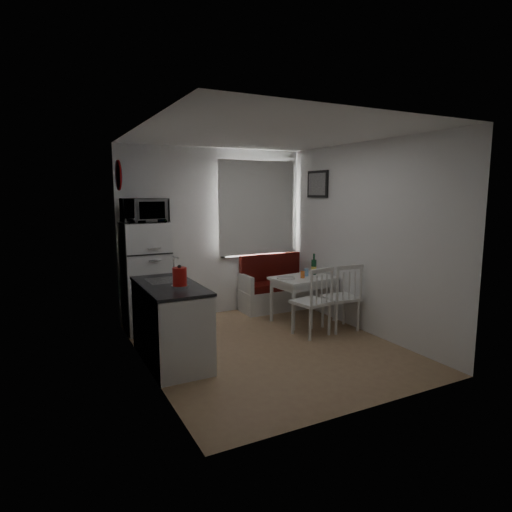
{
  "coord_description": "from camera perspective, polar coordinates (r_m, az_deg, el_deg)",
  "views": [
    {
      "loc": [
        -2.49,
        -4.49,
        1.94
      ],
      "look_at": [
        0.08,
        0.5,
        1.09
      ],
      "focal_mm": 30.0,
      "sensor_mm": 36.0,
      "label": 1
    }
  ],
  "objects": [
    {
      "name": "kitchen_counter",
      "position": [
        5.05,
        -11.33,
        -8.64
      ],
      "size": [
        0.62,
        1.32,
        1.16
      ],
      "color": "silver",
      "rests_on": "floor"
    },
    {
      "name": "wall_front",
      "position": [
        3.76,
        14.78,
        -1.44
      ],
      "size": [
        3.0,
        0.02,
        2.6
      ],
      "primitive_type": "cube",
      "color": "white",
      "rests_on": "floor"
    },
    {
      "name": "wall_right",
      "position": [
        6.04,
        14.29,
        2.29
      ],
      "size": [
        0.02,
        3.5,
        2.6
      ],
      "primitive_type": "cube",
      "color": "white",
      "rests_on": "floor"
    },
    {
      "name": "ceiling",
      "position": [
        5.18,
        1.81,
        15.95
      ],
      "size": [
        3.0,
        3.5,
        0.02
      ],
      "primitive_type": "cube",
      "color": "white",
      "rests_on": "wall_back"
    },
    {
      "name": "window",
      "position": [
        6.99,
        -0.07,
        6.04
      ],
      "size": [
        1.22,
        0.06,
        1.47
      ],
      "primitive_type": "cube",
      "color": "silver",
      "rests_on": "wall_back"
    },
    {
      "name": "wall_sign",
      "position": [
        6.03,
        -17.79,
        10.22
      ],
      "size": [
        0.03,
        0.4,
        0.4
      ],
      "primitive_type": "cylinder",
      "rotation": [
        0.0,
        1.57,
        0.0
      ],
      "color": "#1C4DA9",
      "rests_on": "wall_left"
    },
    {
      "name": "wall_left",
      "position": [
        4.64,
        -14.67,
        0.44
      ],
      "size": [
        0.02,
        3.5,
        2.6
      ],
      "primitive_type": "cube",
      "color": "white",
      "rests_on": "floor"
    },
    {
      "name": "curtain",
      "position": [
        6.93,
        0.19,
        6.43
      ],
      "size": [
        1.35,
        0.02,
        1.5
      ],
      "primitive_type": "cube",
      "color": "white",
      "rests_on": "wall_back"
    },
    {
      "name": "picture_frame",
      "position": [
        6.86,
        8.19,
        9.46
      ],
      "size": [
        0.04,
        0.52,
        0.42
      ],
      "primitive_type": "cube",
      "color": "black",
      "rests_on": "wall_right"
    },
    {
      "name": "microwave",
      "position": [
        5.99,
        -14.68,
        5.89
      ],
      "size": [
        0.59,
        0.4,
        0.33
      ],
      "primitive_type": "imported",
      "color": "white",
      "rests_on": "fridge"
    },
    {
      "name": "wall_back",
      "position": [
        6.75,
        -5.49,
        3.15
      ],
      "size": [
        3.0,
        0.02,
        2.6
      ],
      "primitive_type": "cube",
      "color": "white",
      "rests_on": "floor"
    },
    {
      "name": "dining_table",
      "position": [
        6.42,
        6.35,
        -3.47
      ],
      "size": [
        0.97,
        0.73,
        0.68
      ],
      "rotation": [
        0.0,
        0.0,
        0.12
      ],
      "color": "silver",
      "rests_on": "floor"
    },
    {
      "name": "fridge",
      "position": [
        6.15,
        -14.45,
        -2.71
      ],
      "size": [
        0.61,
        0.61,
        1.52
      ],
      "primitive_type": "cube",
      "color": "white",
      "rests_on": "floor"
    },
    {
      "name": "kettle",
      "position": [
        4.7,
        -10.15,
        -2.76
      ],
      "size": [
        0.18,
        0.18,
        0.25
      ],
      "primitive_type": "cylinder",
      "color": "#B8130E",
      "rests_on": "kitchen_counter"
    },
    {
      "name": "wine_bottle",
      "position": [
        6.6,
        7.72,
        -1.08
      ],
      "size": [
        0.08,
        0.08,
        0.32
      ],
      "primitive_type": null,
      "color": "#154427",
      "rests_on": "dining_table"
    },
    {
      "name": "floor",
      "position": [
        5.49,
        1.68,
        -12.06
      ],
      "size": [
        3.0,
        3.5,
        0.02
      ],
      "primitive_type": "cube",
      "color": "#987350",
      "rests_on": "ground"
    },
    {
      "name": "chair_right",
      "position": [
        6.05,
        11.84,
        -4.48
      ],
      "size": [
        0.47,
        0.45,
        0.51
      ],
      "rotation": [
        0.0,
        0.0,
        -0.07
      ],
      "color": "silver",
      "rests_on": "floor"
    },
    {
      "name": "chair_left",
      "position": [
        5.75,
        7.95,
        -5.08
      ],
      "size": [
        0.51,
        0.5,
        0.51
      ],
      "rotation": [
        0.0,
        0.0,
        0.18
      ],
      "color": "silver",
      "rests_on": "floor"
    },
    {
      "name": "drinking_glass_blue",
      "position": [
        6.48,
        6.71,
        -2.17
      ],
      "size": [
        0.07,
        0.07,
        0.11
      ],
      "primitive_type": "cylinder",
      "color": "#80B0DA",
      "rests_on": "dining_table"
    },
    {
      "name": "plate",
      "position": [
        6.27,
        3.97,
        -2.94
      ],
      "size": [
        0.27,
        0.27,
        0.02
      ],
      "primitive_type": "cylinder",
      "color": "white",
      "rests_on": "dining_table"
    },
    {
      "name": "drinking_glass_orange",
      "position": [
        6.33,
        6.24,
        -2.47
      ],
      "size": [
        0.06,
        0.06,
        0.1
      ],
      "primitive_type": "cylinder",
      "color": "orange",
      "rests_on": "dining_table"
    },
    {
      "name": "bench",
      "position": [
        7.13,
        2.87,
        -4.66
      ],
      "size": [
        1.27,
        0.49,
        0.91
      ],
      "color": "silver",
      "rests_on": "floor"
    }
  ]
}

